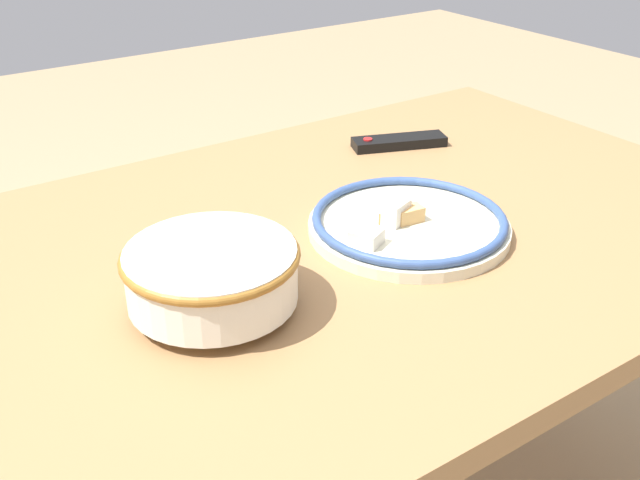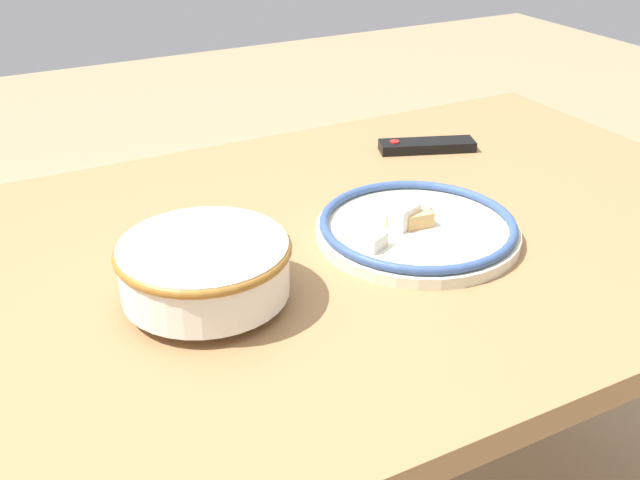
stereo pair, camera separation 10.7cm
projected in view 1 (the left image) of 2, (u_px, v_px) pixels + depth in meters
dining_table at (307, 284)px, 1.19m from camera, size 1.59×0.93×0.73m
noodle_bowl at (212, 274)px, 0.97m from camera, size 0.23×0.23×0.09m
food_plate at (408, 223)px, 1.18m from camera, size 0.32×0.32×0.05m
tv_remote at (399, 142)px, 1.51m from camera, size 0.20×0.12×0.02m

